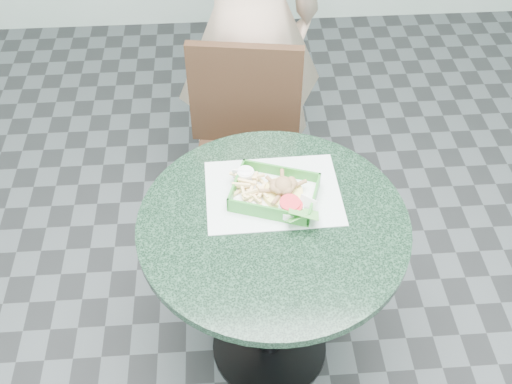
{
  "coord_description": "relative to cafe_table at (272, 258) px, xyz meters",
  "views": [
    {
      "loc": [
        -0.14,
        -1.2,
        2.16
      ],
      "look_at": [
        -0.05,
        0.1,
        0.79
      ],
      "focal_mm": 42.0,
      "sensor_mm": 36.0,
      "label": 1
    }
  ],
  "objects": [
    {
      "name": "garnish_cup",
      "position": [
        0.09,
        0.02,
        0.21
      ],
      "size": [
        0.11,
        0.11,
        0.05
      ],
      "rotation": [
        0.0,
        0.0,
        -0.21
      ],
      "color": "silver",
      "rests_on": "food_basket"
    },
    {
      "name": "cafe_table",
      "position": [
        0.0,
        0.0,
        0.0
      ],
      "size": [
        0.84,
        0.84,
        0.75
      ],
      "color": "black",
      "rests_on": "floor"
    },
    {
      "name": "placemat",
      "position": [
        0.01,
        0.12,
        0.17
      ],
      "size": [
        0.44,
        0.33,
        0.0
      ],
      "primitive_type": "cube",
      "rotation": [
        0.0,
        0.0,
        0.02
      ],
      "color": "silver",
      "rests_on": "cafe_table"
    },
    {
      "name": "crab_sandwich",
      "position": [
        0.04,
        0.1,
        0.22
      ],
      "size": [
        0.13,
        0.13,
        0.07
      ],
      "rotation": [
        0.0,
        0.0,
        -0.06
      ],
      "color": "#F3D96F",
      "rests_on": "food_basket"
    },
    {
      "name": "dining_chair",
      "position": [
        -0.05,
        0.61,
        -0.05
      ],
      "size": [
        0.45,
        0.45,
        0.93
      ],
      "rotation": [
        0.0,
        0.0,
        -0.15
      ],
      "color": "brown",
      "rests_on": "floor"
    },
    {
      "name": "food_basket",
      "position": [
        0.01,
        0.09,
        0.19
      ],
      "size": [
        0.26,
        0.19,
        0.05
      ],
      "rotation": [
        0.0,
        0.0,
        -0.33
      ],
      "color": "#2B802C",
      "rests_on": "placemat"
    },
    {
      "name": "fries_pile",
      "position": [
        -0.07,
        0.09,
        0.21
      ],
      "size": [
        0.14,
        0.15,
        0.04
      ],
      "primitive_type": null,
      "rotation": [
        0.0,
        0.0,
        0.43
      ],
      "color": "#FFD788",
      "rests_on": "food_basket"
    },
    {
      "name": "floor",
      "position": [
        0.0,
        0.0,
        -0.58
      ],
      "size": [
        4.0,
        5.0,
        0.02
      ],
      "primitive_type": "cube",
      "color": "#303335",
      "rests_on": "ground"
    },
    {
      "name": "sauce_ramekin",
      "position": [
        -0.09,
        0.13,
        0.22
      ],
      "size": [
        0.05,
        0.05,
        0.03
      ],
      "rotation": [
        0.0,
        0.0,
        -0.05
      ],
      "color": "white",
      "rests_on": "food_basket"
    }
  ]
}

